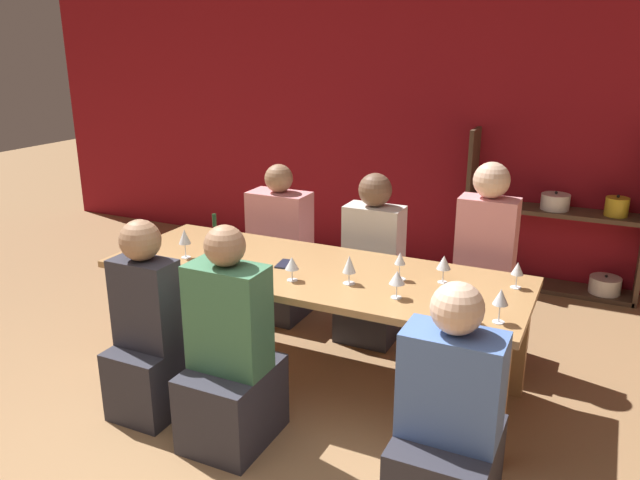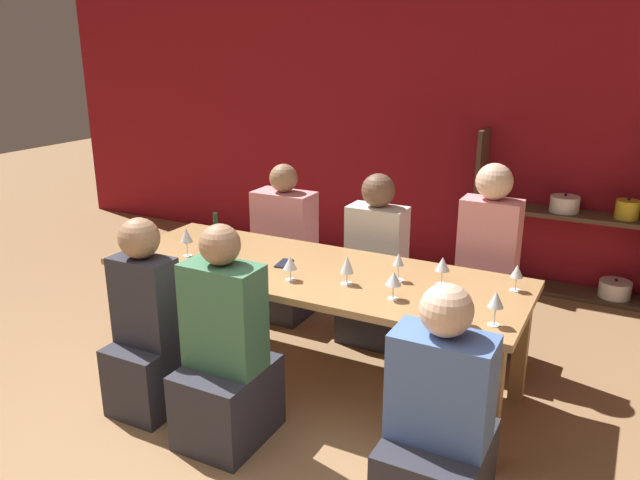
% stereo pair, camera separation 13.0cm
% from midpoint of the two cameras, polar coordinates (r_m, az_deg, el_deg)
% --- Properties ---
extents(wall_back_red, '(8.80, 0.06, 2.70)m').
position_cam_midpoint_polar(wall_back_red, '(5.67, 10.49, 10.88)').
color(wall_back_red, maroon).
rests_on(wall_back_red, ground_plane).
extents(shelf_unit, '(1.40, 0.30, 1.31)m').
position_cam_midpoint_polar(shelf_unit, '(5.48, 20.06, 0.30)').
color(shelf_unit, '#4C3828').
rests_on(shelf_unit, ground_plane).
extents(dining_table, '(2.49, 0.88, 0.73)m').
position_cam_midpoint_polar(dining_table, '(3.70, -1.68, -3.84)').
color(dining_table, '#AD7F4C').
rests_on(dining_table, ground_plane).
extents(wine_bottle_green, '(0.07, 0.07, 0.30)m').
position_cam_midpoint_polar(wine_bottle_green, '(3.82, -10.49, -0.26)').
color(wine_bottle_green, '#19381E').
rests_on(wine_bottle_green, dining_table).
extents(wine_glass_empty_a, '(0.07, 0.07, 0.16)m').
position_cam_midpoint_polar(wine_glass_empty_a, '(3.02, 12.28, -5.37)').
color(wine_glass_empty_a, white).
rests_on(wine_glass_empty_a, dining_table).
extents(wine_glass_white_a, '(0.08, 0.08, 0.15)m').
position_cam_midpoint_polar(wine_glass_white_a, '(3.24, 5.92, -3.51)').
color(wine_glass_white_a, white).
rests_on(wine_glass_white_a, dining_table).
extents(wine_glass_white_b, '(0.07, 0.07, 0.17)m').
position_cam_midpoint_polar(wine_glass_white_b, '(3.05, 15.03, -5.15)').
color(wine_glass_white_b, white).
rests_on(wine_glass_white_b, dining_table).
extents(wine_glass_white_c, '(0.07, 0.07, 0.16)m').
position_cam_midpoint_polar(wine_glass_white_c, '(3.49, 6.27, -1.83)').
color(wine_glass_white_c, white).
rests_on(wine_glass_white_c, dining_table).
extents(wine_glass_empty_b, '(0.07, 0.07, 0.16)m').
position_cam_midpoint_polar(wine_glass_empty_b, '(3.41, 1.60, -2.28)').
color(wine_glass_empty_b, white).
rests_on(wine_glass_empty_b, dining_table).
extents(wine_glass_red_a, '(0.07, 0.07, 0.18)m').
position_cam_midpoint_polar(wine_glass_red_a, '(3.92, -13.21, 0.22)').
color(wine_glass_red_a, white).
rests_on(wine_glass_red_a, dining_table).
extents(wine_glass_empty_c, '(0.08, 0.08, 0.14)m').
position_cam_midpoint_polar(wine_glass_empty_c, '(3.47, -3.66, -2.18)').
color(wine_glass_empty_c, white).
rests_on(wine_glass_empty_c, dining_table).
extents(wine_glass_red_b, '(0.08, 0.08, 0.16)m').
position_cam_midpoint_polar(wine_glass_red_b, '(3.48, 10.21, -2.11)').
color(wine_glass_red_b, white).
rests_on(wine_glass_red_b, dining_table).
extents(wine_glass_red_c, '(0.07, 0.07, 0.15)m').
position_cam_midpoint_polar(wine_glass_red_c, '(3.50, 16.60, -2.61)').
color(wine_glass_red_c, white).
rests_on(wine_glass_red_c, dining_table).
extents(cell_phone, '(0.09, 0.16, 0.01)m').
position_cam_midpoint_polar(cell_phone, '(3.74, -4.30, -2.19)').
color(cell_phone, '#1E2338').
rests_on(cell_phone, dining_table).
extents(person_near_a, '(0.35, 0.44, 1.12)m').
position_cam_midpoint_polar(person_near_a, '(3.62, -16.32, -8.87)').
color(person_near_a, '#2D2D38').
rests_on(person_near_a, ground_plane).
extents(person_far_a, '(0.36, 0.45, 1.31)m').
position_cam_midpoint_polar(person_far_a, '(4.13, 13.76, -4.19)').
color(person_far_a, '#2D2D38').
rests_on(person_far_a, ground_plane).
extents(person_near_b, '(0.42, 0.52, 1.10)m').
position_cam_midpoint_polar(person_near_b, '(2.82, 10.26, -17.27)').
color(person_near_b, '#2D2D38').
rests_on(person_near_b, ground_plane).
extents(person_far_b, '(0.45, 0.56, 1.15)m').
position_cam_midpoint_polar(person_far_b, '(4.75, -4.42, -1.86)').
color(person_far_b, '#2D2D38').
rests_on(person_far_b, ground_plane).
extents(person_near_c, '(0.40, 0.50, 1.17)m').
position_cam_midpoint_polar(person_near_c, '(3.27, -9.32, -11.28)').
color(person_near_c, '#2D2D38').
rests_on(person_near_c, ground_plane).
extents(person_far_c, '(0.39, 0.49, 1.17)m').
position_cam_midpoint_polar(person_far_c, '(4.36, 4.02, -3.40)').
color(person_far_c, '#2D2D38').
rests_on(person_far_c, ground_plane).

